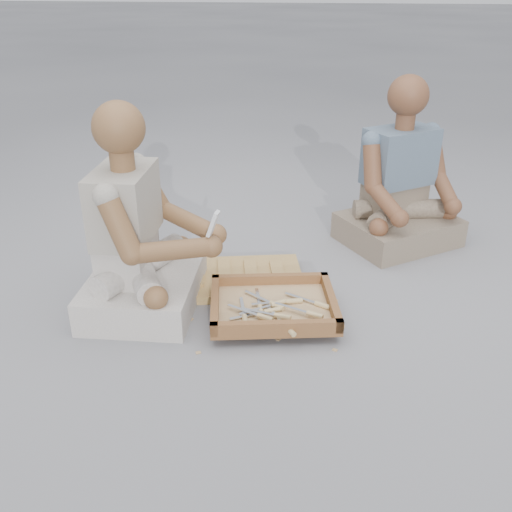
# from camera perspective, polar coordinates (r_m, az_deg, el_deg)

# --- Properties ---
(ground) EXTENTS (60.00, 60.00, 0.00)m
(ground) POSITION_cam_1_polar(r_m,az_deg,el_deg) (2.36, 0.27, -7.94)
(ground) COLOR gray
(ground) RESTS_ON ground
(carved_panel) EXTENTS (0.68, 0.52, 0.04)m
(carved_panel) POSITION_cam_1_polar(r_m,az_deg,el_deg) (2.74, -1.72, -2.23)
(carved_panel) COLOR olive
(carved_panel) RESTS_ON ground
(tool_tray) EXTENTS (0.60, 0.51, 0.07)m
(tool_tray) POSITION_cam_1_polar(r_m,az_deg,el_deg) (2.43, 1.73, -5.00)
(tool_tray) COLOR brown
(tool_tray) RESTS_ON carved_panel
(chisel_0) EXTENTS (0.19, 0.15, 0.02)m
(chisel_0) POSITION_cam_1_polar(r_m,az_deg,el_deg) (2.42, 1.80, -4.86)
(chisel_0) COLOR silver
(chisel_0) RESTS_ON tool_tray
(chisel_1) EXTENTS (0.22, 0.08, 0.02)m
(chisel_1) POSITION_cam_1_polar(r_m,az_deg,el_deg) (2.45, 3.35, -4.55)
(chisel_1) COLOR silver
(chisel_1) RESTS_ON tool_tray
(chisel_2) EXTENTS (0.19, 0.14, 0.02)m
(chisel_2) POSITION_cam_1_polar(r_m,az_deg,el_deg) (2.43, 1.72, -4.82)
(chisel_2) COLOR silver
(chisel_2) RESTS_ON tool_tray
(chisel_3) EXTENTS (0.14, 0.19, 0.02)m
(chisel_3) POSITION_cam_1_polar(r_m,az_deg,el_deg) (2.28, 3.13, -7.15)
(chisel_3) COLOR silver
(chisel_3) RESTS_ON tool_tray
(chisel_4) EXTENTS (0.22, 0.07, 0.02)m
(chisel_4) POSITION_cam_1_polar(r_m,az_deg,el_deg) (2.34, 2.16, -5.98)
(chisel_4) COLOR silver
(chisel_4) RESTS_ON tool_tray
(chisel_5) EXTENTS (0.20, 0.12, 0.02)m
(chisel_5) POSITION_cam_1_polar(r_m,az_deg,el_deg) (2.38, 1.10, -5.58)
(chisel_5) COLOR silver
(chisel_5) RESTS_ON tool_tray
(chisel_6) EXTENTS (0.07, 0.22, 0.02)m
(chisel_6) POSITION_cam_1_polar(r_m,az_deg,el_deg) (2.41, 0.42, -5.19)
(chisel_6) COLOR silver
(chisel_6) RESTS_ON tool_tray
(chisel_7) EXTENTS (0.21, 0.11, 0.02)m
(chisel_7) POSITION_cam_1_polar(r_m,az_deg,el_deg) (2.33, 0.47, -6.03)
(chisel_7) COLOR silver
(chisel_7) RESTS_ON tool_tray
(chisel_8) EXTENTS (0.07, 0.22, 0.02)m
(chisel_8) POSITION_cam_1_polar(r_m,az_deg,el_deg) (2.34, -1.15, -6.20)
(chisel_8) COLOR silver
(chisel_8) RESTS_ON tool_tray
(chisel_9) EXTENTS (0.21, 0.10, 0.02)m
(chisel_9) POSITION_cam_1_polar(r_m,az_deg,el_deg) (2.35, 5.43, -5.73)
(chisel_9) COLOR silver
(chisel_9) RESTS_ON tool_tray
(chisel_10) EXTENTS (0.21, 0.11, 0.02)m
(chisel_10) POSITION_cam_1_polar(r_m,az_deg,el_deg) (2.44, 6.22, -4.77)
(chisel_10) COLOR silver
(chisel_10) RESTS_ON tool_tray
(wood_chip_0) EXTENTS (0.02, 0.02, 0.00)m
(wood_chip_0) POSITION_cam_1_polar(r_m,az_deg,el_deg) (2.34, 2.26, -8.30)
(wood_chip_0) COLOR tan
(wood_chip_0) RESTS_ON ground
(wood_chip_1) EXTENTS (0.02, 0.02, 0.00)m
(wood_chip_1) POSITION_cam_1_polar(r_m,az_deg,el_deg) (2.30, 7.89, -9.29)
(wood_chip_1) COLOR tan
(wood_chip_1) RESTS_ON ground
(wood_chip_2) EXTENTS (0.02, 0.02, 0.00)m
(wood_chip_2) POSITION_cam_1_polar(r_m,az_deg,el_deg) (2.47, -6.51, -6.32)
(wood_chip_2) COLOR tan
(wood_chip_2) RESTS_ON ground
(wood_chip_3) EXTENTS (0.02, 0.02, 0.00)m
(wood_chip_3) POSITION_cam_1_polar(r_m,az_deg,el_deg) (2.44, 8.69, -7.00)
(wood_chip_3) COLOR tan
(wood_chip_3) RESTS_ON ground
(wood_chip_4) EXTENTS (0.02, 0.02, 0.00)m
(wood_chip_4) POSITION_cam_1_polar(r_m,az_deg,el_deg) (2.74, 6.54, -2.78)
(wood_chip_4) COLOR tan
(wood_chip_4) RESTS_ON ground
(wood_chip_5) EXTENTS (0.02, 0.02, 0.00)m
(wood_chip_5) POSITION_cam_1_polar(r_m,az_deg,el_deg) (2.45, -1.88, -6.43)
(wood_chip_5) COLOR tan
(wood_chip_5) RESTS_ON ground
(wood_chip_6) EXTENTS (0.02, 0.02, 0.00)m
(wood_chip_6) POSITION_cam_1_polar(r_m,az_deg,el_deg) (2.64, 1.85, -3.83)
(wood_chip_6) COLOR tan
(wood_chip_6) RESTS_ON ground
(wood_chip_7) EXTENTS (0.02, 0.02, 0.00)m
(wood_chip_7) POSITION_cam_1_polar(r_m,az_deg,el_deg) (2.45, 1.49, -6.54)
(wood_chip_7) COLOR tan
(wood_chip_7) RESTS_ON ground
(wood_chip_8) EXTENTS (0.02, 0.02, 0.00)m
(wood_chip_8) POSITION_cam_1_polar(r_m,az_deg,el_deg) (2.27, -5.78, -9.59)
(wood_chip_8) COLOR tan
(wood_chip_8) RESTS_ON ground
(wood_chip_9) EXTENTS (0.02, 0.02, 0.00)m
(wood_chip_9) POSITION_cam_1_polar(r_m,az_deg,el_deg) (2.61, 8.02, -4.47)
(wood_chip_9) COLOR tan
(wood_chip_9) RESTS_ON ground
(craftsman) EXTENTS (0.61, 0.60, 0.90)m
(craftsman) POSITION_cam_1_polar(r_m,az_deg,el_deg) (2.48, -11.62, 1.37)
(craftsman) COLOR beige
(craftsman) RESTS_ON ground
(companion) EXTENTS (0.73, 0.70, 0.89)m
(companion) POSITION_cam_1_polar(r_m,az_deg,el_deg) (3.15, 14.26, 6.40)
(companion) COLOR gray
(companion) RESTS_ON ground
(mobile_phone) EXTENTS (0.06, 0.05, 0.11)m
(mobile_phone) POSITION_cam_1_polar(r_m,az_deg,el_deg) (2.30, -4.32, 3.25)
(mobile_phone) COLOR silver
(mobile_phone) RESTS_ON craftsman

